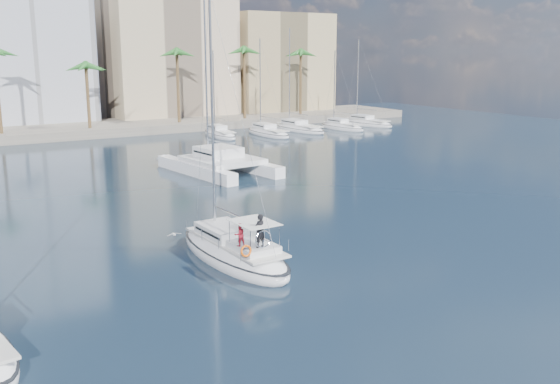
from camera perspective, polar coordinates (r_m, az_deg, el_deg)
ground at (r=36.59m, az=-0.46°, el=-5.58°), size 160.00×160.00×0.00m
quay at (r=93.05m, az=-20.62°, el=5.19°), size 120.00×14.00×1.20m
building_beige at (r=107.41m, az=-10.27°, el=11.73°), size 20.00×14.00×20.00m
building_tan_right at (r=114.68m, az=-0.37°, el=11.48°), size 18.00×12.00×18.00m
palm_centre at (r=88.50m, az=-20.58°, el=11.15°), size 3.60×3.60×12.30m
palm_right at (r=101.11m, az=-0.98°, el=12.04°), size 3.60×3.60×12.30m
main_sloop at (r=35.30m, az=-4.27°, el=-5.45°), size 3.60×10.55×15.54m
catamaran at (r=60.77m, az=-5.56°, el=2.88°), size 7.68×13.46×18.68m
seagull at (r=39.23m, az=-9.65°, el=-3.84°), size 0.95×0.41×0.18m
moored_yacht_a at (r=86.35m, az=-5.51°, el=5.02°), size 3.37×9.52×11.90m
moored_yacht_b at (r=87.71m, az=-1.10°, el=5.20°), size 3.32×10.83×13.72m
moored_yacht_c at (r=92.83m, az=1.72°, el=5.61°), size 3.98×12.33×15.54m
moored_yacht_d at (r=94.99m, az=5.67°, el=5.72°), size 3.52×9.55×11.90m
moored_yacht_e at (r=100.59m, az=7.92°, el=6.05°), size 4.61×11.11×13.72m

